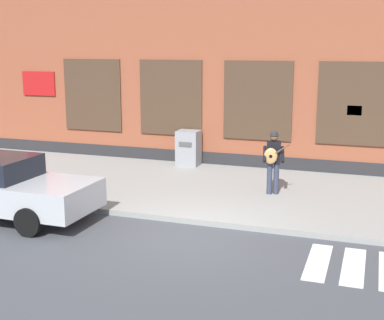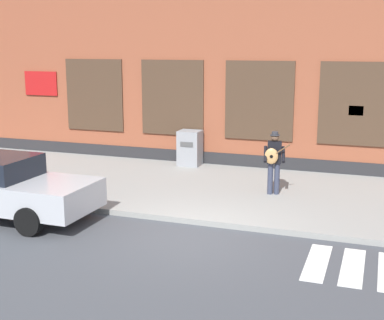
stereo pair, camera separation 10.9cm
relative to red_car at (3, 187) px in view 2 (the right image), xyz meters
name	(u,v)px [view 2 (the right image)]	position (x,y,z in m)	size (l,w,h in m)	color
ground_plane	(189,237)	(4.78, 0.18, -0.77)	(160.00, 160.00, 0.00)	#424449
sidewalk	(234,191)	(4.78, 3.99, -0.70)	(28.00, 5.93, 0.14)	gray
building_backdrop	(273,40)	(4.78, 8.95, 3.59)	(28.00, 4.06, 8.73)	brown
red_car	(3,187)	(0.00, 0.00, 0.00)	(4.62, 2.03, 1.53)	#B7BABF
busker	(274,159)	(5.92, 3.82, 0.36)	(0.76, 0.62, 1.75)	#33384C
utility_box	(190,148)	(2.51, 6.50, -0.03)	(0.75, 0.67, 1.20)	gray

